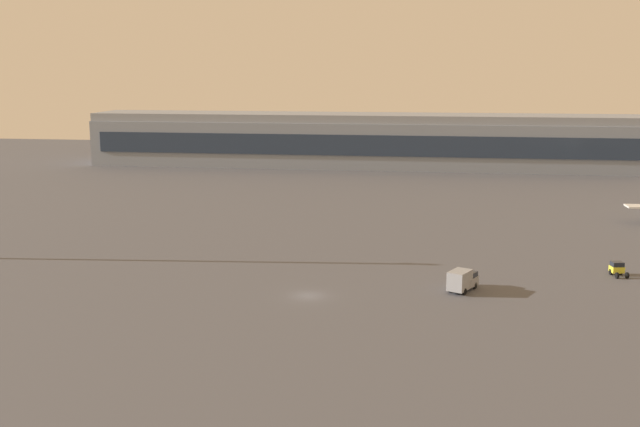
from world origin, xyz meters
The scene contains 4 objects.
ground_plane centered at (0.00, 0.00, 0.00)m, with size 416.00×416.00×0.00m, color #4C4C51.
terminal_building centered at (-4.81, 136.86, 8.09)m, with size 170.24×22.40×16.40m.
pushback_tug centered at (43.79, 16.72, 1.07)m, with size 2.38×3.37×2.05m.
catering_truck centered at (20.67, 5.33, 1.58)m, with size 4.62×6.11×3.05m.
Camera 1 is at (15.72, -96.14, 30.28)m, focal length 42.06 mm.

